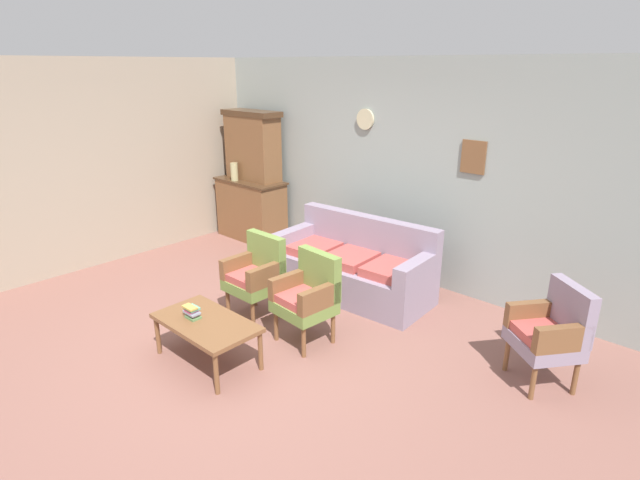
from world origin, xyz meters
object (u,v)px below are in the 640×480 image
at_px(side_cabinet, 251,209).
at_px(armchair_row_middle, 308,294).
at_px(wingback_chair_by_fireplace, 551,330).
at_px(floral_couch, 354,267).
at_px(coffee_table, 206,325).
at_px(book_stack_on_table, 192,312).
at_px(vase_on_cabinet, 234,172).
at_px(armchair_by_doorway, 256,273).

height_order(side_cabinet, armchair_row_middle, side_cabinet).
xyz_separation_m(side_cabinet, wingback_chair_by_fireplace, (4.82, -0.77, 0.03)).
bearing_deg(floral_couch, coffee_table, -91.36).
height_order(side_cabinet, book_stack_on_table, side_cabinet).
relative_size(vase_on_cabinet, armchair_row_middle, 0.30).
height_order(floral_couch, book_stack_on_table, floral_couch).
bearing_deg(coffee_table, armchair_row_middle, 65.73).
height_order(armchair_row_middle, book_stack_on_table, armchair_row_middle).
xyz_separation_m(floral_couch, armchair_row_middle, (0.36, -1.16, 0.17)).
height_order(floral_couch, armchair_by_doorway, same).
relative_size(side_cabinet, vase_on_cabinet, 4.29).
height_order(armchair_by_doorway, coffee_table, armchair_by_doorway).
height_order(side_cabinet, armchair_by_doorway, side_cabinet).
distance_m(vase_on_cabinet, coffee_table, 3.56).
bearing_deg(armchair_by_doorway, book_stack_on_table, -77.04).
distance_m(side_cabinet, armchair_by_doorway, 2.65).
bearing_deg(side_cabinet, coffee_table, -46.53).
bearing_deg(wingback_chair_by_fireplace, side_cabinet, 170.95).
bearing_deg(floral_couch, side_cabinet, 168.70).
height_order(armchair_by_doorway, book_stack_on_table, armchair_by_doorway).
bearing_deg(armchair_row_middle, vase_on_cabinet, 153.70).
bearing_deg(coffee_table, book_stack_on_table, -161.28).
relative_size(armchair_by_doorway, coffee_table, 0.90).
bearing_deg(wingback_chair_by_fireplace, coffee_table, -143.19).
height_order(side_cabinet, coffee_table, side_cabinet).
bearing_deg(book_stack_on_table, floral_couch, 84.87).
relative_size(armchair_by_doorway, armchair_row_middle, 1.00).
xyz_separation_m(floral_couch, coffee_table, (-0.05, -2.06, 0.05)).
height_order(armchair_row_middle, wingback_chair_by_fireplace, same).
xyz_separation_m(vase_on_cabinet, wingback_chair_by_fireplace, (4.96, -0.58, -0.57)).
relative_size(side_cabinet, wingback_chair_by_fireplace, 1.28).
bearing_deg(coffee_table, armchair_by_doorway, 111.72).
height_order(armchair_by_doorway, wingback_chair_by_fireplace, same).
distance_m(armchair_row_middle, coffee_table, 1.00).
relative_size(floral_couch, book_stack_on_table, 12.01).
relative_size(side_cabinet, armchair_row_middle, 1.28).
distance_m(vase_on_cabinet, floral_couch, 2.73).
distance_m(vase_on_cabinet, wingback_chair_by_fireplace, 5.02).
relative_size(side_cabinet, coffee_table, 1.16).
xyz_separation_m(wingback_chair_by_fireplace, coffee_table, (-2.39, -1.79, -0.12)).
xyz_separation_m(vase_on_cabinet, book_stack_on_table, (2.42, -2.42, -0.59)).
distance_m(armchair_by_doorway, book_stack_on_table, 0.98).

